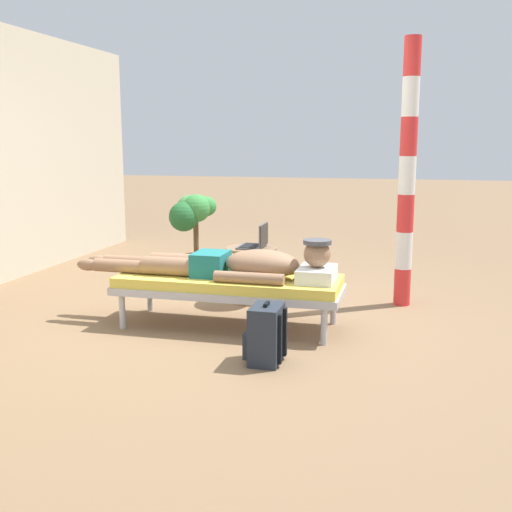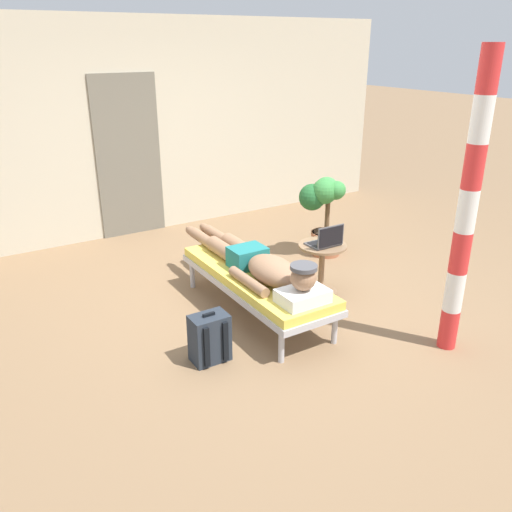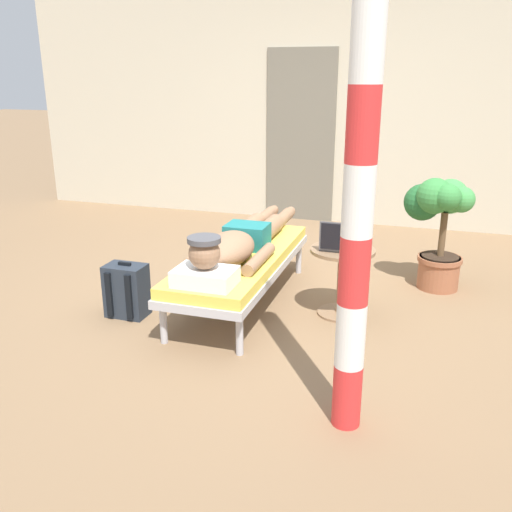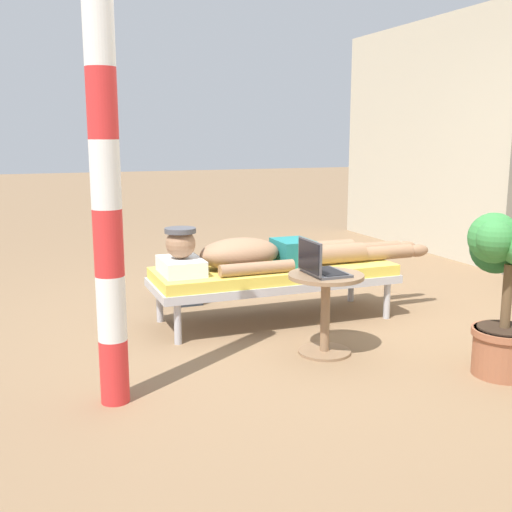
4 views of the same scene
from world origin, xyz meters
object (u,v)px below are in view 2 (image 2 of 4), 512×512
Objects in this scene: laptop at (326,241)px; potted_plant at (324,207)px; lounge_chair at (256,279)px; backpack at (209,338)px; side_table at (322,260)px; porch_post at (467,211)px; person_reclining at (259,264)px.

laptop is 1.09m from potted_plant.
potted_plant is at bearing 29.67° from lounge_chair.
backpack is (-1.53, -0.45, -0.39)m from laptop.
laptop is 1.64m from backpack.
side_table is 1.07m from potted_plant.
laptop is at bearing 101.22° from porch_post.
laptop reaches higher than side_table.
backpack is at bearing -146.76° from lounge_chair.
lounge_chair is 3.52× the size of side_table.
potted_plant reaches higher than person_reclining.
side_table is (0.79, 0.07, -0.16)m from person_reclining.
side_table is (0.79, 0.02, 0.01)m from lounge_chair.
lounge_chair is 1.91m from porch_post.
person_reclining reaches higher than backpack.
laptop is at bearing -2.39° from lounge_chair.
person_reclining is 5.12× the size of backpack.
person_reclining is at bearing 128.74° from porch_post.
porch_post reaches higher than backpack.
lounge_chair is at bearing -150.33° from potted_plant.
backpack is at bearing -149.39° from person_reclining.
person_reclining is at bearing -148.94° from potted_plant.
side_table is at bearing 1.34° from lounge_chair.
lounge_chair is at bearing 177.61° from laptop.
potted_plant is at bearing 52.34° from laptop.
potted_plant reaches higher than backpack.
potted_plant reaches higher than laptop.
lounge_chair is 5.93× the size of laptop.
porch_post is at bearing -100.40° from potted_plant.
potted_plant is 2.30m from porch_post.
side_table reaches higher than lounge_chair.
lounge_chair is at bearing 33.24° from backpack.
laptop is 1.48m from porch_post.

